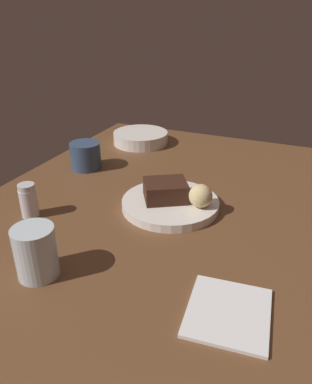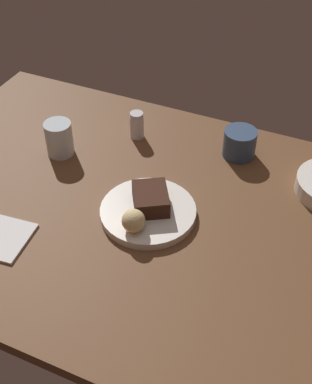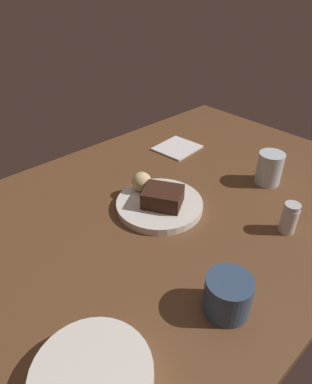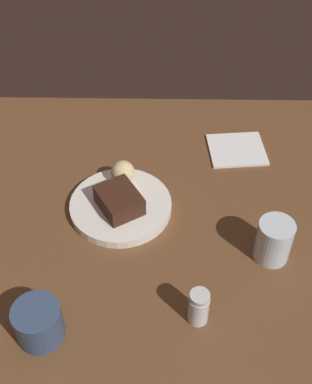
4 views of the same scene
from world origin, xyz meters
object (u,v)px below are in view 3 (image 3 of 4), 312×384
(water_glass, at_px, (269,168))
(folded_napkin, at_px, (177,148))
(dessert_plate, at_px, (159,205))
(salt_shaker, at_px, (289,218))
(side_bowl, at_px, (93,379))
(chocolate_cake_slice, at_px, (162,196))
(coffee_cup, at_px, (228,295))
(bread_roll, at_px, (142,182))

(water_glass, relative_size, folded_napkin, 0.68)
(dessert_plate, distance_m, folded_napkin, 0.33)
(salt_shaker, relative_size, side_bowl, 0.42)
(water_glass, bearing_deg, side_bowl, -169.01)
(dessert_plate, relative_size, salt_shaker, 2.90)
(chocolate_cake_slice, distance_m, salt_shaker, 0.30)
(water_glass, distance_m, coffee_cup, 0.46)
(water_glass, relative_size, side_bowl, 0.51)
(bread_roll, distance_m, water_glass, 0.36)
(side_bowl, xyz_separation_m, folded_napkin, (0.64, 0.45, -0.02))
(dessert_plate, xyz_separation_m, water_glass, (0.30, -0.12, 0.04))
(dessert_plate, relative_size, coffee_cup, 2.60)
(dessert_plate, xyz_separation_m, bread_roll, (0.00, 0.07, 0.04))
(salt_shaker, relative_size, water_glass, 0.83)
(bread_roll, bearing_deg, water_glass, -31.93)
(salt_shaker, bearing_deg, bread_roll, 114.60)
(chocolate_cake_slice, bearing_deg, dessert_plate, 85.15)
(dessert_plate, xyz_separation_m, side_bowl, (-0.37, -0.25, 0.01))
(water_glass, height_order, coffee_cup, water_glass)
(dessert_plate, relative_size, chocolate_cake_slice, 2.34)
(bread_roll, height_order, side_bowl, bread_roll)
(water_glass, bearing_deg, folded_napkin, 96.76)
(water_glass, height_order, folded_napkin, water_glass)
(salt_shaker, distance_m, water_glass, 0.21)
(salt_shaker, relative_size, folded_napkin, 0.57)
(dessert_plate, relative_size, water_glass, 2.41)
(salt_shaker, distance_m, folded_napkin, 0.48)
(bread_roll, height_order, coffee_cup, coffee_cup)
(bread_roll, xyz_separation_m, side_bowl, (-0.37, -0.32, -0.03))
(coffee_cup, bearing_deg, bread_roll, 71.82)
(water_glass, relative_size, coffee_cup, 1.08)
(side_bowl, bearing_deg, folded_napkin, 35.13)
(dessert_plate, bearing_deg, side_bowl, -145.83)
(dessert_plate, bearing_deg, salt_shaker, -59.64)
(bread_roll, xyz_separation_m, folded_napkin, (0.27, 0.13, -0.04))
(dessert_plate, relative_size, folded_napkin, 1.64)
(dessert_plate, height_order, side_bowl, side_bowl)
(dessert_plate, bearing_deg, water_glass, -21.33)
(bread_roll, xyz_separation_m, coffee_cup, (-0.12, -0.37, -0.01))
(salt_shaker, height_order, water_glass, water_glass)
(side_bowl, bearing_deg, dessert_plate, 34.17)
(chocolate_cake_slice, bearing_deg, folded_napkin, 37.75)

